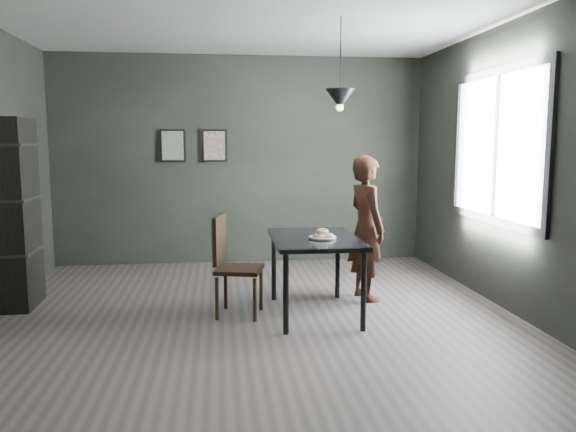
{
  "coord_description": "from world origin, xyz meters",
  "views": [
    {
      "loc": [
        -0.29,
        -5.18,
        1.64
      ],
      "look_at": [
        0.35,
        0.05,
        0.95
      ],
      "focal_mm": 35.0,
      "sensor_mm": 36.0,
      "label": 1
    }
  ],
  "objects": [
    {
      "name": "ground",
      "position": [
        0.0,
        0.0,
        0.0
      ],
      "size": [
        5.0,
        5.0,
        0.0
      ],
      "primitive_type": "plane",
      "color": "#393431",
      "rests_on": "ground"
    },
    {
      "name": "back_wall",
      "position": [
        0.0,
        2.5,
        1.4
      ],
      "size": [
        5.0,
        0.1,
        2.8
      ],
      "primitive_type": "cube",
      "color": "black",
      "rests_on": "ground"
    },
    {
      "name": "ceiling",
      "position": [
        0.0,
        0.0,
        2.8
      ],
      "size": [
        5.0,
        5.0,
        0.02
      ],
      "color": "silver",
      "rests_on": "ground"
    },
    {
      "name": "window_assembly",
      "position": [
        2.47,
        0.2,
        1.6
      ],
      "size": [
        0.04,
        1.96,
        1.56
      ],
      "color": "white",
      "rests_on": "ground"
    },
    {
      "name": "cafe_table",
      "position": [
        0.6,
        0.0,
        0.67
      ],
      "size": [
        0.8,
        1.2,
        0.75
      ],
      "color": "black",
      "rests_on": "ground"
    },
    {
      "name": "white_plate",
      "position": [
        0.66,
        -0.1,
        0.76
      ],
      "size": [
        0.23,
        0.23,
        0.01
      ],
      "primitive_type": "cylinder",
      "color": "white",
      "rests_on": "cafe_table"
    },
    {
      "name": "donut_pile",
      "position": [
        0.66,
        -0.1,
        0.79
      ],
      "size": [
        0.2,
        0.19,
        0.09
      ],
      "rotation": [
        0.0,
        0.0,
        -0.38
      ],
      "color": "#F5E4BF",
      "rests_on": "white_plate"
    },
    {
      "name": "woman",
      "position": [
        1.23,
        0.47,
        0.76
      ],
      "size": [
        0.48,
        0.62,
        1.51
      ],
      "primitive_type": "imported",
      "rotation": [
        0.0,
        0.0,
        1.81
      ],
      "color": "black",
      "rests_on": "ground"
    },
    {
      "name": "wood_chair",
      "position": [
        -0.2,
        0.07,
        0.55
      ],
      "size": [
        0.5,
        0.5,
        0.96
      ],
      "rotation": [
        0.0,
        0.0,
        -0.24
      ],
      "color": "black",
      "rests_on": "ground"
    },
    {
      "name": "shelf_unit",
      "position": [
        -2.32,
        0.63,
        0.94
      ],
      "size": [
        0.38,
        0.64,
        1.88
      ],
      "primitive_type": "cube",
      "rotation": [
        0.0,
        0.0,
        0.04
      ],
      "color": "black",
      "rests_on": "ground"
    },
    {
      "name": "pendant_lamp",
      "position": [
        0.85,
        0.1,
        2.05
      ],
      "size": [
        0.28,
        0.28,
        0.86
      ],
      "color": "black",
      "rests_on": "ground"
    },
    {
      "name": "framed_print_left",
      "position": [
        -0.9,
        2.47,
        1.6
      ],
      "size": [
        0.34,
        0.04,
        0.44
      ],
      "color": "black",
      "rests_on": "ground"
    },
    {
      "name": "framed_print_right",
      "position": [
        -0.35,
        2.47,
        1.6
      ],
      "size": [
        0.34,
        0.04,
        0.44
      ],
      "color": "black",
      "rests_on": "ground"
    }
  ]
}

